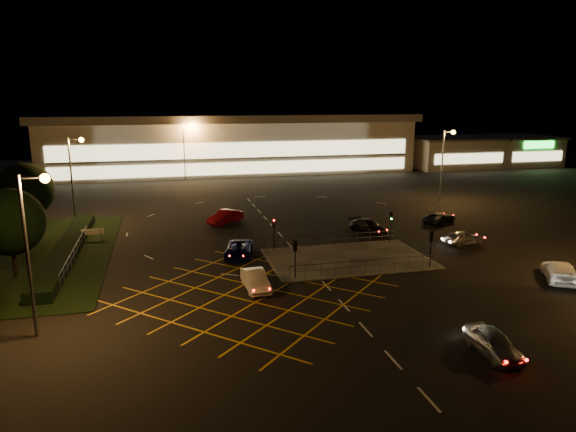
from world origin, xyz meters
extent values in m
plane|color=black|center=(0.00, 0.00, 0.00)|extent=(180.00, 180.00, 0.00)
cube|color=#4C4944|center=(2.00, -2.00, 0.06)|extent=(14.00, 9.00, 0.12)
cube|color=black|center=(-28.00, 6.00, 0.04)|extent=(18.00, 30.00, 0.08)
cube|color=black|center=(-23.00, 6.00, 0.50)|extent=(2.00, 26.00, 1.00)
cube|color=beige|center=(0.00, 62.00, 5.00)|extent=(70.00, 25.00, 10.00)
cube|color=slate|center=(0.00, 62.00, 10.20)|extent=(72.00, 26.50, 0.60)
cube|color=#FFEAA5|center=(0.00, 49.45, 5.00)|extent=(66.00, 0.20, 3.00)
cube|color=#FFEAA5|center=(0.00, 49.45, 1.80)|extent=(66.00, 0.20, 2.20)
cube|color=beige|center=(46.00, 54.00, 3.00)|extent=(18.00, 14.00, 6.00)
cube|color=slate|center=(46.00, 54.00, 6.15)|extent=(18.80, 14.80, 0.40)
cube|color=#FFEAA5|center=(46.00, 46.95, 2.60)|extent=(15.30, 0.20, 2.00)
cube|color=beige|center=(62.00, 54.00, 3.00)|extent=(14.00, 14.00, 6.00)
cube|color=slate|center=(62.00, 54.00, 6.15)|extent=(14.80, 14.80, 0.40)
cube|color=#FFEAA5|center=(62.00, 46.95, 2.60)|extent=(11.90, 0.20, 2.00)
cube|color=#19E533|center=(62.00, 46.85, 5.00)|extent=(7.00, 0.30, 1.40)
cylinder|color=slate|center=(-22.00, -12.00, 5.00)|extent=(0.20, 0.20, 10.00)
cylinder|color=slate|center=(-21.30, -12.00, 9.80)|extent=(1.40, 0.12, 0.12)
sphere|color=orange|center=(-20.60, -12.00, 9.75)|extent=(0.56, 0.56, 0.56)
cylinder|color=slate|center=(-24.00, 18.00, 5.00)|extent=(0.20, 0.20, 10.00)
cylinder|color=slate|center=(-23.30, 18.00, 9.80)|extent=(1.40, 0.12, 0.12)
sphere|color=orange|center=(-22.60, 18.00, 9.75)|extent=(0.56, 0.56, 0.56)
cylinder|color=slate|center=(24.00, 20.00, 5.00)|extent=(0.20, 0.20, 10.00)
cylinder|color=slate|center=(24.70, 20.00, 9.80)|extent=(1.40, 0.12, 0.12)
sphere|color=orange|center=(25.40, 20.00, 9.75)|extent=(0.56, 0.56, 0.56)
cylinder|color=slate|center=(-10.00, 48.00, 5.00)|extent=(0.20, 0.20, 10.00)
cylinder|color=slate|center=(-9.30, 48.00, 9.80)|extent=(1.40, 0.12, 0.12)
sphere|color=orange|center=(-8.60, 48.00, 9.75)|extent=(0.56, 0.56, 0.56)
cylinder|color=slate|center=(30.00, 50.00, 5.00)|extent=(0.20, 0.20, 10.00)
cylinder|color=slate|center=(30.70, 50.00, 9.80)|extent=(1.40, 0.12, 0.12)
sphere|color=orange|center=(31.40, 50.00, 9.75)|extent=(0.56, 0.56, 0.56)
cylinder|color=black|center=(-4.00, -6.00, 1.62)|extent=(0.10, 0.10, 3.00)
cube|color=black|center=(-4.00, -6.00, 2.82)|extent=(0.28, 0.18, 0.90)
sphere|color=#19FF33|center=(-4.00, -5.87, 2.82)|extent=(0.16, 0.16, 0.16)
cylinder|color=black|center=(8.00, -6.00, 1.62)|extent=(0.10, 0.10, 3.00)
cube|color=black|center=(8.00, -6.00, 2.82)|extent=(0.28, 0.18, 0.90)
sphere|color=#19FF33|center=(8.00, -5.87, 2.82)|extent=(0.16, 0.16, 0.16)
cylinder|color=black|center=(-4.00, 2.00, 1.62)|extent=(0.10, 0.10, 3.00)
cube|color=black|center=(-4.00, 2.00, 2.82)|extent=(0.28, 0.18, 0.90)
sphere|color=#FF0C0C|center=(-4.00, 1.87, 2.82)|extent=(0.16, 0.16, 0.16)
cylinder|color=black|center=(8.00, 2.00, 1.62)|extent=(0.10, 0.10, 3.00)
cube|color=black|center=(8.00, 2.00, 2.82)|extent=(0.28, 0.18, 0.90)
sphere|color=#19FF33|center=(8.00, 1.87, 2.82)|extent=(0.16, 0.16, 0.16)
cylinder|color=black|center=(-28.00, 14.00, 1.44)|extent=(0.36, 0.36, 2.88)
sphere|color=black|center=(-28.00, 14.00, 4.96)|extent=(5.76, 5.76, 5.76)
cylinder|color=black|center=(-26.00, 0.00, 1.35)|extent=(0.36, 0.36, 2.70)
sphere|color=black|center=(-26.00, 0.00, 4.65)|extent=(5.40, 5.40, 5.40)
imported|color=#AFB2B6|center=(3.80, -20.78, 0.73)|extent=(1.92, 4.34, 1.45)
imported|color=white|center=(-7.50, -7.33, 0.73)|extent=(1.71, 4.46, 1.45)
imported|color=#0B0D45|center=(-7.50, 1.18, 0.70)|extent=(3.49, 5.46, 1.40)
imported|color=black|center=(7.49, 6.30, 0.71)|extent=(3.67, 5.26, 1.41)
imported|color=#AFB1B7|center=(14.89, -0.25, 0.70)|extent=(4.26, 2.08, 1.40)
imported|color=maroon|center=(-7.10, 14.49, 0.78)|extent=(4.68, 4.32, 1.56)
imported|color=black|center=(17.34, 8.61, 0.64)|extent=(5.05, 4.16, 1.28)
imported|color=white|center=(16.55, -11.33, 0.78)|extent=(4.61, 5.75, 1.56)
camera|label=1|loc=(-14.00, -43.96, 14.23)|focal=32.00mm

